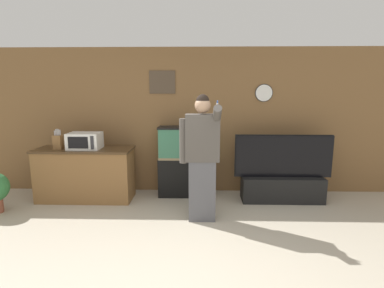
% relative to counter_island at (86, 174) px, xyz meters
% --- Properties ---
extents(ground_plane, '(18.00, 18.00, 0.00)m').
position_rel_counter_island_xyz_m(ground_plane, '(1.75, -2.27, -0.45)').
color(ground_plane, '#B2A893').
extents(wall_back_paneled, '(10.00, 0.08, 2.60)m').
position_rel_counter_island_xyz_m(wall_back_paneled, '(1.75, 0.54, 0.85)').
color(wall_back_paneled, brown).
rests_on(wall_back_paneled, ground_plane).
extents(counter_island, '(1.61, 0.60, 0.89)m').
position_rel_counter_island_xyz_m(counter_island, '(0.00, 0.00, 0.00)').
color(counter_island, brown).
rests_on(counter_island, ground_plane).
extents(microwave, '(0.52, 0.37, 0.27)m').
position_rel_counter_island_xyz_m(microwave, '(0.03, -0.01, 0.58)').
color(microwave, white).
rests_on(microwave, counter_island).
extents(knife_block, '(0.13, 0.12, 0.33)m').
position_rel_counter_island_xyz_m(knife_block, '(-0.41, -0.05, 0.57)').
color(knife_block, brown).
rests_on(knife_block, counter_island).
extents(aquarium_on_stand, '(0.87, 0.38, 1.24)m').
position_rel_counter_island_xyz_m(aquarium_on_stand, '(1.66, 0.26, 0.17)').
color(aquarium_on_stand, black).
rests_on(aquarium_on_stand, ground_plane).
extents(tv_on_stand, '(1.63, 0.40, 1.14)m').
position_rel_counter_island_xyz_m(tv_on_stand, '(3.35, 0.02, -0.11)').
color(tv_on_stand, black).
rests_on(tv_on_stand, ground_plane).
extents(person_standing, '(0.57, 0.43, 1.81)m').
position_rel_counter_island_xyz_m(person_standing, '(1.98, -0.76, 0.49)').
color(person_standing, '#515156').
rests_on(person_standing, ground_plane).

